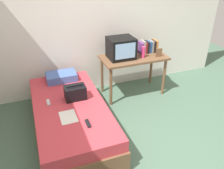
{
  "coord_description": "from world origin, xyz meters",
  "views": [
    {
      "loc": [
        -1.18,
        -1.92,
        2.3
      ],
      "look_at": [
        -0.09,
        1.0,
        0.56
      ],
      "focal_mm": 36.94,
      "sensor_mm": 36.0,
      "label": 1
    }
  ],
  "objects_px": {
    "desk": "(133,61)",
    "tv": "(121,48)",
    "pillow": "(61,77)",
    "magazine": "(68,117)",
    "water_bottle": "(143,52)",
    "picture_frame": "(159,53)",
    "handbag": "(75,92)",
    "bed": "(71,118)",
    "remote_silver": "(48,102)",
    "book_row": "(148,47)",
    "remote_dark": "(88,123)"
  },
  "relations": [
    {
      "from": "desk",
      "to": "tv",
      "type": "bearing_deg",
      "value": 175.1
    },
    {
      "from": "pillow",
      "to": "magazine",
      "type": "relative_size",
      "value": 1.68
    },
    {
      "from": "water_bottle",
      "to": "picture_frame",
      "type": "relative_size",
      "value": 1.31
    },
    {
      "from": "pillow",
      "to": "handbag",
      "type": "bearing_deg",
      "value": -81.8
    },
    {
      "from": "bed",
      "to": "tv",
      "type": "distance_m",
      "value": 1.47
    },
    {
      "from": "desk",
      "to": "handbag",
      "type": "height_order",
      "value": "desk"
    },
    {
      "from": "bed",
      "to": "remote_silver",
      "type": "height_order",
      "value": "remote_silver"
    },
    {
      "from": "pillow",
      "to": "magazine",
      "type": "height_order",
      "value": "pillow"
    },
    {
      "from": "book_row",
      "to": "remote_dark",
      "type": "relative_size",
      "value": 2.15
    },
    {
      "from": "tv",
      "to": "pillow",
      "type": "bearing_deg",
      "value": 177.41
    },
    {
      "from": "desk",
      "to": "book_row",
      "type": "height_order",
      "value": "book_row"
    },
    {
      "from": "desk",
      "to": "handbag",
      "type": "xyz_separation_m",
      "value": [
        -1.19,
        -0.58,
        -0.07
      ]
    },
    {
      "from": "water_bottle",
      "to": "picture_frame",
      "type": "bearing_deg",
      "value": -12.46
    },
    {
      "from": "book_row",
      "to": "handbag",
      "type": "distance_m",
      "value": 1.68
    },
    {
      "from": "desk",
      "to": "tv",
      "type": "relative_size",
      "value": 2.64
    },
    {
      "from": "remote_silver",
      "to": "magazine",
      "type": "bearing_deg",
      "value": -64.68
    },
    {
      "from": "book_row",
      "to": "remote_dark",
      "type": "height_order",
      "value": "book_row"
    },
    {
      "from": "bed",
      "to": "water_bottle",
      "type": "xyz_separation_m",
      "value": [
        1.45,
        0.6,
        0.61
      ]
    },
    {
      "from": "tv",
      "to": "handbag",
      "type": "height_order",
      "value": "tv"
    },
    {
      "from": "handbag",
      "to": "tv",
      "type": "bearing_deg",
      "value": 32.23
    },
    {
      "from": "book_row",
      "to": "water_bottle",
      "type": "bearing_deg",
      "value": -134.76
    },
    {
      "from": "book_row",
      "to": "pillow",
      "type": "relative_size",
      "value": 0.69
    },
    {
      "from": "tv",
      "to": "water_bottle",
      "type": "xyz_separation_m",
      "value": [
        0.37,
        -0.12,
        -0.08
      ]
    },
    {
      "from": "remote_silver",
      "to": "tv",
      "type": "bearing_deg",
      "value": 23.61
    },
    {
      "from": "tv",
      "to": "water_bottle",
      "type": "bearing_deg",
      "value": -17.65
    },
    {
      "from": "remote_dark",
      "to": "tv",
      "type": "bearing_deg",
      "value": 52.61
    },
    {
      "from": "water_bottle",
      "to": "remote_silver",
      "type": "xyz_separation_m",
      "value": [
        -1.72,
        -0.47,
        -0.35
      ]
    },
    {
      "from": "water_bottle",
      "to": "remote_silver",
      "type": "distance_m",
      "value": 1.82
    },
    {
      "from": "pillow",
      "to": "picture_frame",
      "type": "bearing_deg",
      "value": -7.61
    },
    {
      "from": "desk",
      "to": "tv",
      "type": "distance_m",
      "value": 0.36
    },
    {
      "from": "water_bottle",
      "to": "pillow",
      "type": "bearing_deg",
      "value": 173.35
    },
    {
      "from": "bed",
      "to": "picture_frame",
      "type": "relative_size",
      "value": 13.35
    },
    {
      "from": "magazine",
      "to": "water_bottle",
      "type": "bearing_deg",
      "value": 30.5
    },
    {
      "from": "desk",
      "to": "water_bottle",
      "type": "height_order",
      "value": "water_bottle"
    },
    {
      "from": "bed",
      "to": "book_row",
      "type": "relative_size",
      "value": 5.95
    },
    {
      "from": "desk",
      "to": "remote_silver",
      "type": "bearing_deg",
      "value": -160.27
    },
    {
      "from": "desk",
      "to": "book_row",
      "type": "bearing_deg",
      "value": 16.44
    },
    {
      "from": "book_row",
      "to": "magazine",
      "type": "height_order",
      "value": "book_row"
    },
    {
      "from": "pillow",
      "to": "handbag",
      "type": "distance_m",
      "value": 0.66
    },
    {
      "from": "handbag",
      "to": "remote_silver",
      "type": "relative_size",
      "value": 2.08
    },
    {
      "from": "bed",
      "to": "desk",
      "type": "relative_size",
      "value": 1.72
    },
    {
      "from": "remote_dark",
      "to": "remote_silver",
      "type": "xyz_separation_m",
      "value": [
        -0.4,
        0.65,
        0.0
      ]
    },
    {
      "from": "book_row",
      "to": "remote_silver",
      "type": "distance_m",
      "value": 2.05
    },
    {
      "from": "tv",
      "to": "book_row",
      "type": "bearing_deg",
      "value": 7.65
    },
    {
      "from": "pillow",
      "to": "remote_silver",
      "type": "xyz_separation_m",
      "value": [
        -0.3,
        -0.64,
        -0.05
      ]
    },
    {
      "from": "tv",
      "to": "remote_dark",
      "type": "xyz_separation_m",
      "value": [
        -0.95,
        -1.24,
        -0.43
      ]
    },
    {
      "from": "bed",
      "to": "desk",
      "type": "distance_m",
      "value": 1.54
    },
    {
      "from": "handbag",
      "to": "desk",
      "type": "bearing_deg",
      "value": 26.0
    },
    {
      "from": "book_row",
      "to": "picture_frame",
      "type": "distance_m",
      "value": 0.27
    },
    {
      "from": "pillow",
      "to": "book_row",
      "type": "bearing_deg",
      "value": 1.0
    }
  ]
}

